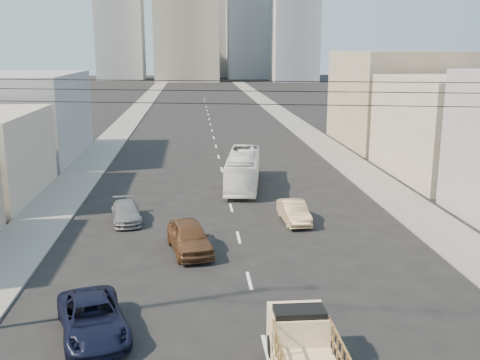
{
  "coord_description": "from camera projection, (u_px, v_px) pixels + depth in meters",
  "views": [
    {
      "loc": [
        -2.4,
        -15.61,
        10.27
      ],
      "look_at": [
        0.01,
        13.11,
        3.5
      ],
      "focal_mm": 42.0,
      "sensor_mm": 36.0,
      "label": 1
    }
  ],
  "objects": [
    {
      "name": "sedan_brown",
      "position": [
        189.0,
        237.0,
        28.91
      ],
      "size": [
        2.75,
        4.94,
        1.59
      ],
      "primitive_type": "imported",
      "rotation": [
        0.0,
        0.0,
        0.2
      ],
      "color": "#56351E",
      "rests_on": "ground"
    },
    {
      "name": "midrise_east",
      "position": [
        294.0,
        36.0,
        177.0
      ],
      "size": [
        14.0,
        14.0,
        28.0
      ],
      "primitive_type": "cube",
      "color": "gray",
      "rests_on": "ground"
    },
    {
      "name": "bldg_right_far",
      "position": [
        400.0,
        98.0,
        60.86
      ],
      "size": [
        12.0,
        16.0,
        10.0
      ],
      "primitive_type": "cube",
      "color": "gray",
      "rests_on": "ground"
    },
    {
      "name": "navy_pickup",
      "position": [
        93.0,
        318.0,
        20.44
      ],
      "size": [
        3.56,
        5.32,
        1.36
      ],
      "primitive_type": "imported",
      "rotation": [
        0.0,
        0.0,
        0.29
      ],
      "color": "black",
      "rests_on": "ground"
    },
    {
      "name": "midrise_nw",
      "position": [
        120.0,
        28.0,
        186.3
      ],
      "size": [
        15.0,
        15.0,
        34.0
      ],
      "primitive_type": "cube",
      "color": "gray",
      "rests_on": "ground"
    },
    {
      "name": "bldg_left_far",
      "position": [
        12.0,
        116.0,
        53.02
      ],
      "size": [
        12.0,
        16.0,
        8.0
      ],
      "primitive_type": "cube",
      "color": "gray",
      "rests_on": "ground"
    },
    {
      "name": "lane_dashes",
      "position": [
        213.0,
        134.0,
        69.1
      ],
      "size": [
        0.15,
        104.0,
        0.01
      ],
      "color": "silver",
      "rests_on": "ground"
    },
    {
      "name": "sidewalk_right",
      "position": [
        285.0,
        116.0,
        86.54
      ],
      "size": [
        3.5,
        180.0,
        0.12
      ],
      "primitive_type": "cube",
      "color": "gray",
      "rests_on": "ground"
    },
    {
      "name": "flatbed_pickup",
      "position": [
        304.0,
        344.0,
        17.85
      ],
      "size": [
        1.95,
        4.41,
        1.9
      ],
      "color": "beige",
      "rests_on": "ground"
    },
    {
      "name": "city_bus",
      "position": [
        243.0,
        169.0,
        42.57
      ],
      "size": [
        3.57,
        9.82,
        2.68
      ],
      "primitive_type": "imported",
      "rotation": [
        0.0,
        0.0,
        -0.14
      ],
      "color": "white",
      "rests_on": "ground"
    },
    {
      "name": "sidewalk_left",
      "position": [
        131.0,
        118.0,
        84.62
      ],
      "size": [
        3.5,
        180.0,
        0.12
      ],
      "primitive_type": "cube",
      "color": "gray",
      "rests_on": "ground"
    },
    {
      "name": "sedan_grey",
      "position": [
        126.0,
        212.0,
        33.99
      ],
      "size": [
        2.33,
        4.31,
        1.19
      ],
      "primitive_type": "imported",
      "rotation": [
        0.0,
        0.0,
        0.17
      ],
      "color": "slate",
      "rests_on": "ground"
    },
    {
      "name": "midrise_back",
      "position": [
        214.0,
        16.0,
        207.17
      ],
      "size": [
        18.0,
        18.0,
        44.0
      ],
      "primitive_type": "cube",
      "color": "gray",
      "rests_on": "ground"
    },
    {
      "name": "bldg_right_mid",
      "position": [
        464.0,
        128.0,
        45.52
      ],
      "size": [
        11.0,
        14.0,
        8.0
      ],
      "primitive_type": "cube",
      "color": "#A59985",
      "rests_on": "ground"
    },
    {
      "name": "midrise_ne",
      "position": [
        250.0,
        20.0,
        194.05
      ],
      "size": [
        16.0,
        16.0,
        40.0
      ],
      "primitive_type": "cube",
      "color": "gray",
      "rests_on": "ground"
    },
    {
      "name": "sedan_tan",
      "position": [
        294.0,
        212.0,
        33.87
      ],
      "size": [
        1.6,
        4.01,
        1.3
      ],
      "primitive_type": "imported",
      "rotation": [
        0.0,
        0.0,
        0.06
      ],
      "color": "tan",
      "rests_on": "ground"
    },
    {
      "name": "overhead_wires",
      "position": [
        272.0,
        92.0,
        17.09
      ],
      "size": [
        23.01,
        5.02,
        0.72
      ],
      "color": "black",
      "rests_on": "ground"
    }
  ]
}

